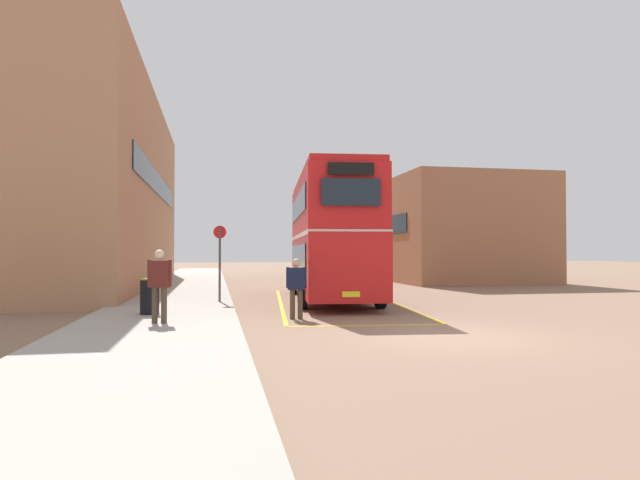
# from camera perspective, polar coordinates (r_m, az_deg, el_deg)

# --- Properties ---
(ground_plane) EXTENTS (135.60, 135.60, 0.00)m
(ground_plane) POSITION_cam_1_polar(r_m,az_deg,el_deg) (26.12, 0.28, -5.31)
(ground_plane) COLOR #846651
(sidewalk_left) EXTENTS (4.00, 57.60, 0.14)m
(sidewalk_left) POSITION_cam_1_polar(r_m,az_deg,el_deg) (28.04, -13.89, -4.85)
(sidewalk_left) COLOR #A39E93
(sidewalk_left) RESTS_ON ground
(brick_building_left) EXTENTS (6.47, 24.28, 9.89)m
(brick_building_left) POSITION_cam_1_polar(r_m,az_deg,el_deg) (30.76, -22.66, 4.63)
(brick_building_left) COLOR #AD7A56
(brick_building_left) RESTS_ON ground
(depot_building_right) EXTENTS (8.54, 17.43, 6.35)m
(depot_building_right) POSITION_cam_1_polar(r_m,az_deg,el_deg) (38.47, 11.69, 0.77)
(depot_building_right) COLOR #9E6647
(depot_building_right) RESTS_ON ground
(double_decker_bus) EXTENTS (3.55, 10.63, 4.75)m
(double_decker_bus) POSITION_cam_1_polar(r_m,az_deg,el_deg) (20.93, 1.09, 0.55)
(double_decker_bus) COLOR black
(double_decker_bus) RESTS_ON ground
(single_deck_bus) EXTENTS (2.78, 8.38, 3.02)m
(single_deck_bus) POSITION_cam_1_polar(r_m,az_deg,el_deg) (40.66, 1.78, -1.53)
(single_deck_bus) COLOR black
(single_deck_bus) RESTS_ON ground
(pedestrian_boarding) EXTENTS (0.56, 0.29, 1.67)m
(pedestrian_boarding) POSITION_cam_1_polar(r_m,az_deg,el_deg) (15.04, -2.50, -4.66)
(pedestrian_boarding) COLOR #473828
(pedestrian_boarding) RESTS_ON ground
(pedestrian_waiting_near) EXTENTS (0.58, 0.33, 1.78)m
(pedestrian_waiting_near) POSITION_cam_1_polar(r_m,az_deg,el_deg) (13.67, -16.53, -4.07)
(pedestrian_waiting_near) COLOR #473828
(pedestrian_waiting_near) RESTS_ON sidewalk_left
(litter_bin) EXTENTS (0.54, 0.54, 0.99)m
(litter_bin) POSITION_cam_1_polar(r_m,az_deg,el_deg) (15.75, -17.47, -5.65)
(litter_bin) COLOR black
(litter_bin) RESTS_ON sidewalk_left
(bus_stop_sign) EXTENTS (0.44, 0.10, 2.62)m
(bus_stop_sign) POSITION_cam_1_polar(r_m,az_deg,el_deg) (19.02, -10.50, -1.65)
(bus_stop_sign) COLOR #4C4C51
(bus_stop_sign) RESTS_ON sidewalk_left
(bay_marking_yellow) EXTENTS (5.38, 12.83, 0.01)m
(bay_marking_yellow) POSITION_cam_1_polar(r_m,az_deg,el_deg) (19.11, 2.07, -6.82)
(bay_marking_yellow) COLOR gold
(bay_marking_yellow) RESTS_ON ground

